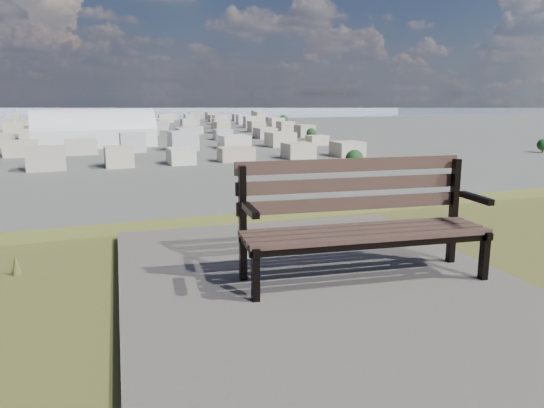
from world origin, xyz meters
name	(u,v)px	position (x,y,z in m)	size (l,w,h in m)	color
park_bench	(360,217)	(-1.31, 1.73, 25.56)	(1.97, 0.84, 1.00)	#443027
gravel_patch	(331,295)	(-1.66, 1.52, 25.04)	(3.04, 4.34, 0.09)	#5E5751
arena	(94,135)	(9.69, 283.42, 5.90)	(59.99, 26.77, 25.03)	silver
city_blocks	(71,127)	(0.00, 394.44, 3.50)	(395.00, 361.00, 7.00)	beige
city_trees	(22,134)	(-26.39, 319.00, 4.83)	(406.52, 387.20, 9.98)	#302618
bay_water	(67,111)	(0.00, 900.00, 0.00)	(2400.00, 700.00, 0.12)	#93A8BB
far_hills	(38,94)	(-60.92, 1402.93, 25.47)	(2050.00, 340.00, 60.00)	#8C96AE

